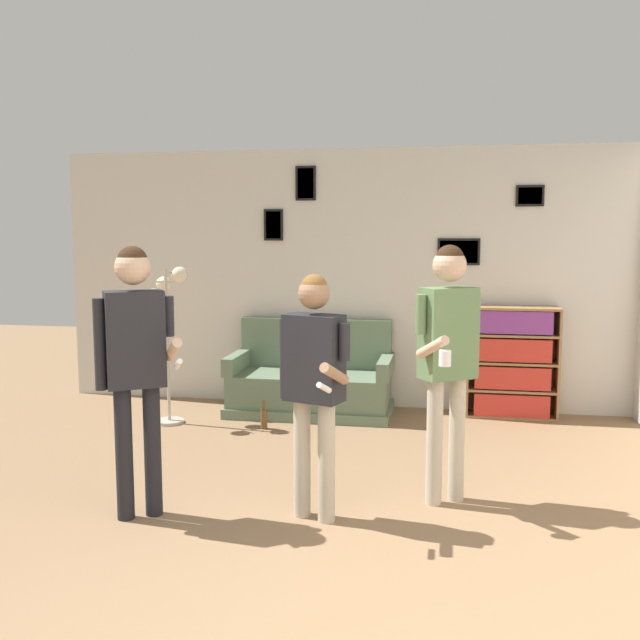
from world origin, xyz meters
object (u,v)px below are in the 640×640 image
couch (311,383)px  bookshelf (512,362)px  person_watcher_holding_cup (448,345)px  floor_lamp (167,312)px  bottle_on_floor (264,418)px  person_player_foreground_center (314,372)px  person_player_foreground_left (135,351)px

couch → bookshelf: bearing=5.5°
couch → person_watcher_holding_cup: person_watcher_holding_cup is taller
floor_lamp → bottle_on_floor: size_ratio=5.61×
person_player_foreground_center → person_watcher_holding_cup: (0.83, 0.44, 0.13)m
couch → floor_lamp: (-1.28, -0.65, 0.78)m
couch → bottle_on_floor: 0.79m
bookshelf → person_watcher_holding_cup: 2.58m
person_watcher_holding_cup → bookshelf: bearing=75.5°
person_player_foreground_left → person_watcher_holding_cup: bearing=17.5°
bottle_on_floor → floor_lamp: bearing=177.9°
person_watcher_holding_cup → bottle_on_floor: size_ratio=6.49×
bottle_on_floor → person_watcher_holding_cup: bearing=-42.7°
couch → bookshelf: 2.03m
bookshelf → couch: bearing=-174.5°
floor_lamp → person_player_foreground_center: bearing=-48.2°
floor_lamp → person_player_foreground_left: bearing=-72.4°
person_player_foreground_center → person_player_foreground_left: bearing=-171.1°
person_player_foreground_left → person_watcher_holding_cup: 2.04m
person_player_foreground_center → bottle_on_floor: bearing=113.3°
couch → person_player_foreground_center: 2.82m
person_watcher_holding_cup → couch: bearing=121.4°
floor_lamp → person_player_foreground_center: size_ratio=0.96×
floor_lamp → person_player_foreground_left: 2.31m
bookshelf → bottle_on_floor: size_ratio=4.09×
person_player_foreground_left → bookshelf: bearing=49.8°
floor_lamp → person_watcher_holding_cup: size_ratio=0.86×
person_player_foreground_center → person_watcher_holding_cup: bearing=27.8°
person_player_foreground_center → bottle_on_floor: person_player_foreground_center is taller
bookshelf → floor_lamp: floor_lamp is taller
person_watcher_holding_cup → person_player_foreground_left: bearing=-162.5°
couch → person_player_foreground_left: (-0.58, -2.86, 0.79)m
bookshelf → person_player_foreground_center: size_ratio=0.70×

